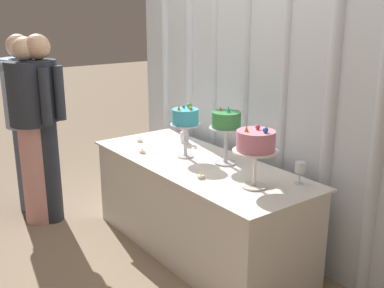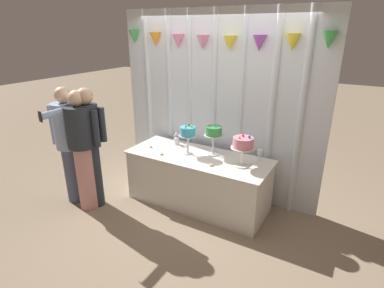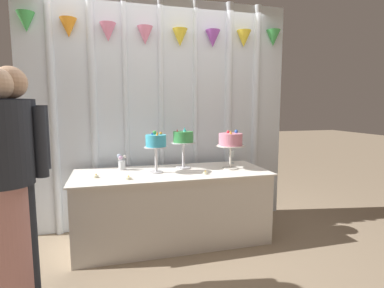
{
  "view_description": "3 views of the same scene",
  "coord_description": "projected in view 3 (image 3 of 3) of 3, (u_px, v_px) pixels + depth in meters",
  "views": [
    {
      "loc": [
        2.68,
        -1.94,
        1.85
      ],
      "look_at": [
        0.03,
        0.02,
        0.89
      ],
      "focal_mm": 43.78,
      "sensor_mm": 36.0,
      "label": 1
    },
    {
      "loc": [
        1.84,
        -3.21,
        2.34
      ],
      "look_at": [
        -0.1,
        0.11,
        0.88
      ],
      "focal_mm": 28.67,
      "sensor_mm": 36.0,
      "label": 2
    },
    {
      "loc": [
        -0.59,
        -2.86,
        1.39
      ],
      "look_at": [
        0.22,
        0.14,
        1.0
      ],
      "focal_mm": 28.19,
      "sensor_mm": 36.0,
      "label": 3
    }
  ],
  "objects": [
    {
      "name": "ground_plane",
      "position": [
        175.0,
        244.0,
        3.07
      ],
      "size": [
        24.0,
        24.0,
        0.0
      ],
      "primitive_type": "plane",
      "color": "gray"
    },
    {
      "name": "draped_curtain",
      "position": [
        164.0,
        107.0,
        3.47
      ],
      "size": [
        3.03,
        0.17,
        2.59
      ],
      "color": "silver",
      "rests_on": "ground_plane"
    },
    {
      "name": "cake_table",
      "position": [
        172.0,
        206.0,
        3.12
      ],
      "size": [
        1.96,
        0.77,
        0.73
      ],
      "color": "white",
      "rests_on": "ground_plane"
    },
    {
      "name": "cake_display_leftmost",
      "position": [
        156.0,
        143.0,
        2.99
      ],
      "size": [
        0.24,
        0.24,
        0.42
      ],
      "color": "silver",
      "rests_on": "cake_table"
    },
    {
      "name": "cake_display_center",
      "position": [
        183.0,
        139.0,
        3.21
      ],
      "size": [
        0.25,
        0.25,
        0.44
      ],
      "color": "silver",
      "rests_on": "cake_table"
    },
    {
      "name": "cake_display_rightmost",
      "position": [
        231.0,
        141.0,
        3.18
      ],
      "size": [
        0.3,
        0.3,
        0.42
      ],
      "color": "silver",
      "rests_on": "cake_table"
    },
    {
      "name": "wine_glass",
      "position": [
        232.0,
        154.0,
        3.51
      ],
      "size": [
        0.07,
        0.07,
        0.15
      ],
      "color": "silver",
      "rests_on": "cake_table"
    },
    {
      "name": "flower_vase",
      "position": [
        122.0,
        163.0,
        3.15
      ],
      "size": [
        0.09,
        0.11,
        0.16
      ],
      "color": "silver",
      "rests_on": "cake_table"
    },
    {
      "name": "tealight_far_left",
      "position": [
        96.0,
        177.0,
        2.81
      ],
      "size": [
        0.05,
        0.05,
        0.04
      ],
      "color": "beige",
      "rests_on": "cake_table"
    },
    {
      "name": "tealight_near_left",
      "position": [
        129.0,
        178.0,
        2.74
      ],
      "size": [
        0.05,
        0.05,
        0.04
      ],
      "color": "beige",
      "rests_on": "cake_table"
    },
    {
      "name": "tealight_near_right",
      "position": [
        205.0,
        173.0,
        2.96
      ],
      "size": [
        0.05,
        0.05,
        0.04
      ],
      "color": "beige",
      "rests_on": "cake_table"
    },
    {
      "name": "guest_man_dark_suit",
      "position": [
        17.0,
        176.0,
        2.02
      ],
      "size": [
        0.4,
        0.39,
        1.65
      ],
      "color": "#282D38",
      "rests_on": "ground_plane"
    },
    {
      "name": "guest_man_pink_jacket",
      "position": [
        5.0,
        186.0,
        1.93
      ],
      "size": [
        0.51,
        0.45,
        1.63
      ],
      "color": "#D6938E",
      "rests_on": "ground_plane"
    }
  ]
}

